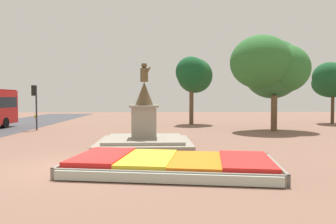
{
  "coord_description": "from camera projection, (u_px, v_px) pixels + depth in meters",
  "views": [
    {
      "loc": [
        2.97,
        -11.7,
        2.47
      ],
      "look_at": [
        3.57,
        3.17,
        1.84
      ],
      "focal_mm": 35.0,
      "sensor_mm": 36.0,
      "label": 1
    }
  ],
  "objects": [
    {
      "name": "park_tree_far_right",
      "position": [
        331.0,
        81.0,
        31.74
      ],
      "size": [
        4.07,
        4.14,
        5.92
      ],
      "color": "#4C3823",
      "rests_on": "ground_plane"
    },
    {
      "name": "ground_plane",
      "position": [
        72.0,
        167.0,
        11.66
      ],
      "size": [
        92.63,
        92.63,
        0.0
      ],
      "primitive_type": "plane",
      "color": "brown"
    },
    {
      "name": "traffic_light_far_corner",
      "position": [
        35.0,
        99.0,
        25.09
      ],
      "size": [
        0.41,
        0.29,
        3.46
      ],
      "color": "#2D2D33",
      "rests_on": "ground_plane"
    },
    {
      "name": "park_tree_far_left",
      "position": [
        271.0,
        67.0,
        24.96
      ],
      "size": [
        6.11,
        5.06,
        7.2
      ],
      "color": "brown",
      "rests_on": "ground_plane"
    },
    {
      "name": "statue_monument",
      "position": [
        144.0,
        129.0,
        17.8
      ],
      "size": [
        4.99,
        4.99,
        4.4
      ],
      "color": "gray",
      "rests_on": "ground_plane"
    },
    {
      "name": "park_tree_behind_statue",
      "position": [
        194.0,
        75.0,
        30.75
      ],
      "size": [
        3.56,
        3.94,
        6.31
      ],
      "color": "brown",
      "rests_on": "ground_plane"
    },
    {
      "name": "flower_planter",
      "position": [
        170.0,
        164.0,
        11.12
      ],
      "size": [
        7.48,
        4.79,
        0.5
      ],
      "color": "#38281C",
      "rests_on": "ground_plane"
    }
  ]
}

